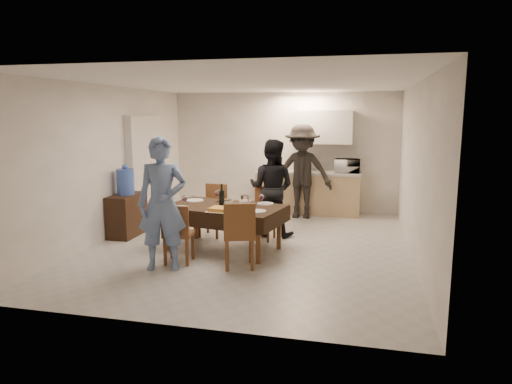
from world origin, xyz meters
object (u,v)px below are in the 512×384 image
savoury_tart (223,209)px  person_near (162,204)px  microwave (347,166)px  water_pitcher (245,201)px  wine_bottle (222,195)px  person_kitchen (302,172)px  dining_table (224,208)px  water_jug (126,182)px  console (127,215)px  person_far (272,188)px

savoury_tart → person_near: size_ratio=0.24×
microwave → water_pitcher: bearing=65.1°
wine_bottle → person_near: bearing=-114.4°
wine_bottle → person_kitchen: bearing=69.8°
dining_table → person_near: 1.21m
wine_bottle → water_pitcher: size_ratio=1.77×
water_jug → microwave: bearing=35.0°
console → water_pitcher: 2.36m
console → microwave: (3.70, 2.59, 0.69)m
console → savoury_tart: 2.21m
console → wine_bottle: size_ratio=2.34×
console → person_kitchen: bearing=37.4°
wine_bottle → person_near: size_ratio=0.19×
water_pitcher → microwave: (1.43, 3.08, 0.25)m
console → water_pitcher: size_ratio=4.13×
savoury_tart → microwave: size_ratio=0.85×
wine_bottle → person_near: (-0.50, -1.10, 0.04)m
dining_table → microwave: bearing=71.0°
water_jug → wine_bottle: size_ratio=1.32×
savoury_tart → dining_table: bearing=104.7°
water_pitcher → person_kitchen: person_kitchen is taller
microwave → person_kitchen: bearing=26.6°
console → water_pitcher: (2.27, -0.49, 0.43)m
water_jug → person_kitchen: (2.80, 2.14, -0.00)m
water_pitcher → person_far: (0.20, 1.10, 0.05)m
console → microwave: bearing=35.0°
microwave → person_near: size_ratio=0.28×
dining_table → water_jug: water_jug is taller
water_pitcher → person_far: 1.12m
wine_bottle → savoury_tart: 0.48m
water_pitcher → savoury_tart: (-0.25, -0.33, -0.07)m
dining_table → person_kitchen: (0.88, 2.58, 0.29)m
dining_table → person_kitchen: 2.74m
water_pitcher → microwave: size_ratio=0.37×
console → person_far: person_far is taller
dining_table → person_kitchen: bearing=82.6°
microwave → person_kitchen: 1.01m
dining_table → water_pitcher: size_ratio=10.27×
water_jug → savoury_tart: (2.02, -0.82, -0.23)m
dining_table → person_kitchen: person_kitchen is taller
wine_bottle → savoury_tart: (0.15, -0.43, -0.14)m
dining_table → person_near: size_ratio=1.08×
water_jug → person_near: person_near is taller
microwave → person_far: (-1.23, -1.98, -0.20)m
savoury_tart → person_far: bearing=72.5°
microwave → wine_bottle: bearing=58.4°
dining_table → microwave: (1.78, 3.03, 0.38)m
savoury_tart → microwave: bearing=63.8°
savoury_tart → microwave: (1.68, 3.41, 0.32)m
person_far → wine_bottle: bearing=65.5°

